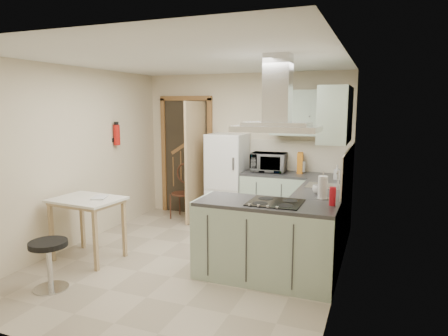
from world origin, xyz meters
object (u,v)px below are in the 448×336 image
at_px(drop_leaf_table, 88,229).
at_px(fridge, 227,178).
at_px(stool, 50,265).
at_px(peninsula, 266,241).
at_px(microwave, 269,162).
at_px(bentwood_chair, 182,194).
at_px(extractor_hood, 277,129).

bearing_deg(drop_leaf_table, fridge, 68.70).
distance_m(fridge, stool, 3.23).
height_order(peninsula, microwave, microwave).
height_order(peninsula, stool, peninsula).
bearing_deg(stool, peninsula, 27.58).
bearing_deg(peninsula, bentwood_chair, 137.05).
bearing_deg(fridge, stool, -105.82).
height_order(drop_leaf_table, stool, drop_leaf_table).
height_order(peninsula, extractor_hood, extractor_hood).
distance_m(stool, microwave, 3.58).
bearing_deg(stool, microwave, 63.23).
bearing_deg(extractor_hood, stool, -153.50).
xyz_separation_m(fridge, drop_leaf_table, (-1.07, -2.22, -0.35)).
distance_m(drop_leaf_table, bentwood_chair, 2.15).
relative_size(extractor_hood, bentwood_chair, 1.04).
bearing_deg(fridge, microwave, 3.43).
relative_size(extractor_hood, microwave, 1.63).
distance_m(extractor_hood, drop_leaf_table, 2.74).
bearing_deg(extractor_hood, bentwood_chair, 138.41).
distance_m(bentwood_chair, microwave, 1.64).
xyz_separation_m(bentwood_chair, stool, (-0.06, -2.99, -0.16)).
bearing_deg(drop_leaf_table, bentwood_chair, 87.56).
xyz_separation_m(extractor_hood, microwave, (-0.62, 2.02, -0.67)).
distance_m(bentwood_chair, stool, 3.00).
bearing_deg(peninsula, extractor_hood, 0.00).
bearing_deg(bentwood_chair, stool, -87.59).
relative_size(bentwood_chair, microwave, 1.57).
bearing_deg(extractor_hood, microwave, 107.15).
bearing_deg(drop_leaf_table, microwave, 56.35).
xyz_separation_m(extractor_hood, bentwood_chair, (-2.14, 1.90, -1.29)).
distance_m(peninsula, stool, 2.37).
relative_size(peninsula, stool, 2.87).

